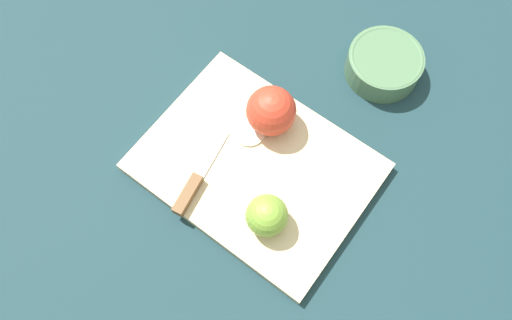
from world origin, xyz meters
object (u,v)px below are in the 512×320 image
knife (191,189)px  apple_half_left (267,216)px  apple_half_right (271,111)px  bowl (384,64)px

knife → apple_half_left: bearing=-86.9°
apple_half_left → knife: 0.14m
apple_half_left → apple_half_right: 0.18m
apple_half_left → bowl: bearing=-163.6°
apple_half_left → bowl: (0.07, -0.36, -0.02)m
apple_half_left → knife: (0.12, 0.05, -0.03)m
knife → bowl: (-0.06, -0.42, 0.00)m
apple_half_left → knife: bearing=-60.6°
apple_half_right → knife: apple_half_right is taller
apple_half_right → bowl: size_ratio=0.62×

